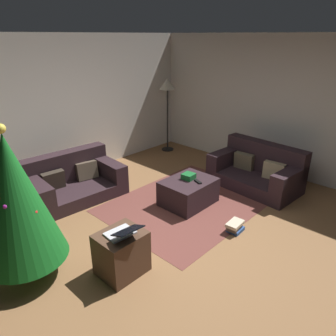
{
  "coord_description": "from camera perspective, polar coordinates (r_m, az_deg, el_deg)",
  "views": [
    {
      "loc": [
        -2.69,
        -2.26,
        2.56
      ],
      "look_at": [
        0.44,
        0.69,
        0.75
      ],
      "focal_mm": 33.89,
      "sensor_mm": 36.0,
      "label": 1
    }
  ],
  "objects": [
    {
      "name": "ground_plane",
      "position": [
        4.35,
        2.7,
        -13.27
      ],
      "size": [
        6.4,
        6.4,
        0.0
      ],
      "primitive_type": "plane",
      "color": "brown"
    },
    {
      "name": "rear_partition",
      "position": [
        6.16,
        -20.1,
        9.68
      ],
      "size": [
        6.4,
        0.12,
        2.6
      ],
      "primitive_type": "cube",
      "color": "silver",
      "rests_on": "ground_plane"
    },
    {
      "name": "corner_partition",
      "position": [
        6.38,
        21.98,
        9.82
      ],
      "size": [
        0.12,
        6.4,
        2.6
      ],
      "primitive_type": "cube",
      "color": "silver",
      "rests_on": "ground_plane"
    },
    {
      "name": "couch_left",
      "position": [
        5.61,
        -16.82,
        -2.25
      ],
      "size": [
        1.59,
        1.03,
        0.73
      ],
      "rotation": [
        0.0,
        0.0,
        3.07
      ],
      "color": "#2D1E23",
      "rests_on": "ground_plane"
    },
    {
      "name": "couch_right",
      "position": [
        5.95,
        15.8,
        -0.44
      ],
      "size": [
        0.97,
        1.61,
        0.78
      ],
      "rotation": [
        0.0,
        0.0,
        1.5
      ],
      "color": "#2D1E23",
      "rests_on": "ground_plane"
    },
    {
      "name": "ottoman",
      "position": [
        5.17,
        3.69,
        -4.3
      ],
      "size": [
        0.83,
        0.65,
        0.41
      ],
      "primitive_type": "cube",
      "color": "#2D1E23",
      "rests_on": "ground_plane"
    },
    {
      "name": "gift_box",
      "position": [
        5.11,
        3.72,
        -1.49
      ],
      "size": [
        0.2,
        0.2,
        0.09
      ],
      "primitive_type": "cube",
      "rotation": [
        0.0,
        0.0,
        0.09
      ],
      "color": "#19662D",
      "rests_on": "ottoman"
    },
    {
      "name": "tv_remote",
      "position": [
        5.02,
        5.4,
        -2.45
      ],
      "size": [
        0.1,
        0.17,
        0.02
      ],
      "primitive_type": "cube",
      "rotation": [
        0.0,
        0.0,
        -0.35
      ],
      "color": "black",
      "rests_on": "ottoman"
    },
    {
      "name": "christmas_tree",
      "position": [
        3.68,
        -25.77,
        -5.12
      ],
      "size": [
        0.92,
        0.92,
        1.79
      ],
      "color": "brown",
      "rests_on": "ground_plane"
    },
    {
      "name": "side_table",
      "position": [
        3.78,
        -8.36,
        -14.91
      ],
      "size": [
        0.52,
        0.44,
        0.52
      ],
      "primitive_type": "cube",
      "color": "#4C3323",
      "rests_on": "ground_plane"
    },
    {
      "name": "laptop",
      "position": [
        3.56,
        -8.1,
        -11.36
      ],
      "size": [
        0.34,
        0.41,
        0.18
      ],
      "color": "silver",
      "rests_on": "side_table"
    },
    {
      "name": "book_stack",
      "position": [
        4.62,
        11.95,
        -10.27
      ],
      "size": [
        0.28,
        0.2,
        0.15
      ],
      "color": "#2D5193",
      "rests_on": "ground_plane"
    },
    {
      "name": "corner_lamp",
      "position": [
        7.31,
        -0.09,
        13.92
      ],
      "size": [
        0.36,
        0.36,
        1.67
      ],
      "color": "black",
      "rests_on": "ground_plane"
    },
    {
      "name": "area_rug",
      "position": [
        5.26,
        3.63,
        -6.28
      ],
      "size": [
        2.6,
        2.0,
        0.01
      ],
      "primitive_type": "cube",
      "color": "brown",
      "rests_on": "ground_plane"
    }
  ]
}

